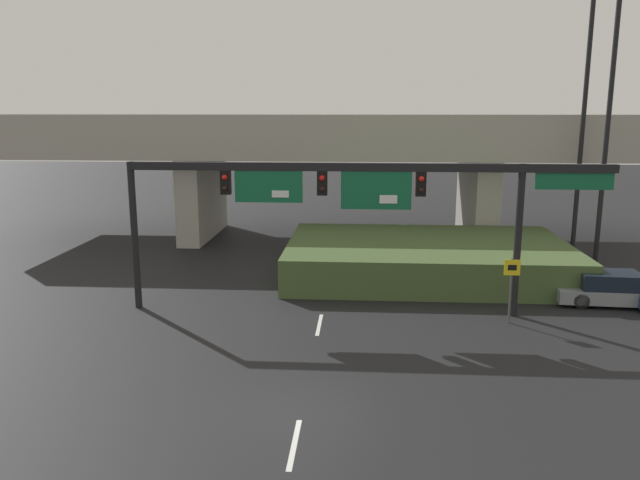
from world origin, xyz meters
The scene contains 9 objects.
ground_plane centered at (0.00, 0.00, 0.00)m, with size 160.00×160.00×0.00m, color black.
lane_markings centered at (0.00, 11.07, 0.00)m, with size 0.14×28.44×0.01m.
signal_gantry centered at (1.19, 8.33, 4.99)m, with size 18.90×0.44×6.03m.
speed_limit_sign centered at (7.25, 7.44, 1.66)m, with size 0.60×0.11×2.55m.
highway_light_pole_near centered at (12.88, 17.76, 7.75)m, with size 0.70×0.36×14.74m.
highway_light_pole_far centered at (13.37, 15.73, 9.23)m, with size 0.70×0.36×17.70m.
overpass_bridge centered at (0.00, 23.18, 5.57)m, with size 40.85×9.55×7.77m.
grass_embankment centered at (4.79, 14.46, 0.84)m, with size 13.60×9.08×1.68m.
parked_sedan_near_right centered at (12.05, 10.11, 0.64)m, with size 4.76×2.05×1.39m.
Camera 1 is at (1.60, -15.81, 8.05)m, focal length 35.00 mm.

